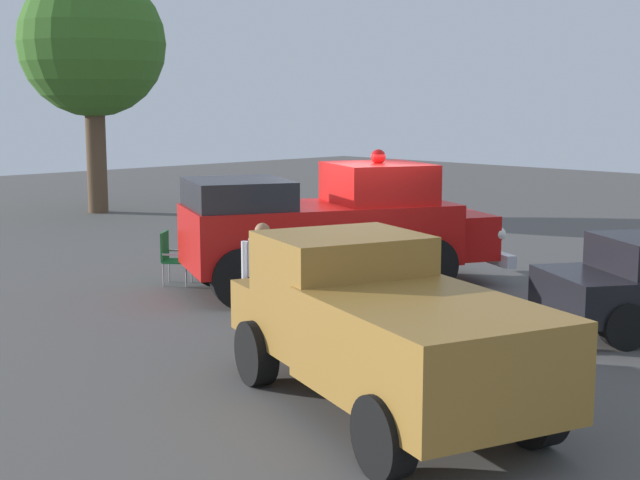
# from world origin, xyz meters

# --- Properties ---
(ground_plane) EXTENTS (60.00, 60.00, 0.00)m
(ground_plane) POSITION_xyz_m (0.00, 0.00, 0.00)
(ground_plane) COLOR #514F4C
(vintage_fire_truck) EXTENTS (4.49, 6.31, 2.59)m
(vintage_fire_truck) POSITION_xyz_m (-0.56, -0.19, 1.20)
(vintage_fire_truck) COLOR black
(vintage_fire_truck) RESTS_ON ground
(parked_pickup) EXTENTS (5.12, 3.17, 1.90)m
(parked_pickup) POSITION_xyz_m (4.52, -4.46, 0.99)
(parked_pickup) COLOR black
(parked_pickup) RESTS_ON ground
(lawn_chair_by_car) EXTENTS (0.69, 0.69, 1.02)m
(lawn_chair_by_car) POSITION_xyz_m (-2.99, -2.11, 0.59)
(lawn_chair_by_car) COLOR #B7BABF
(lawn_chair_by_car) RESTS_ON ground
(spectator_standing) EXTENTS (0.51, 0.54, 1.68)m
(spectator_standing) POSITION_xyz_m (0.99, -3.18, 0.96)
(spectator_standing) COLOR #2D334C
(spectator_standing) RESTS_ON ground
(oak_tree_left) EXTENTS (4.53, 4.53, 7.54)m
(oak_tree_left) POSITION_xyz_m (-14.07, 2.72, 5.22)
(oak_tree_left) COLOR brown
(oak_tree_left) RESTS_ON ground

